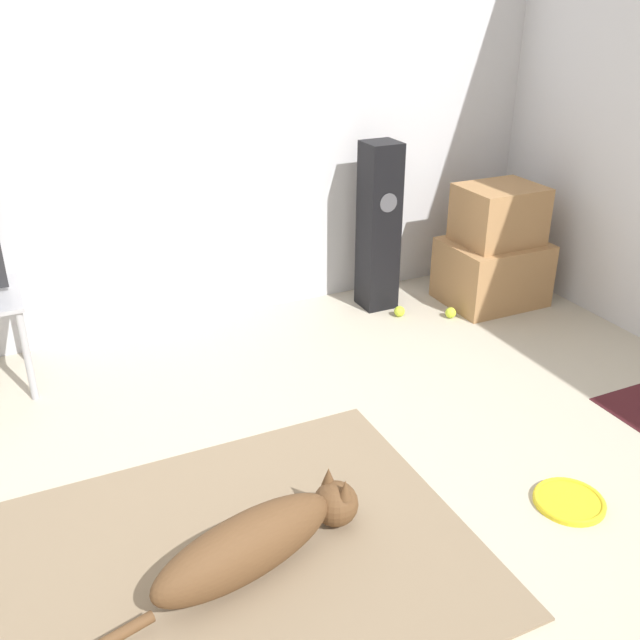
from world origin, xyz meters
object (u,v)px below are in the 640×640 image
(tennis_ball_near_speaker, at_px, (451,313))
(floor_speaker, at_px, (379,227))
(cardboard_box_lower, at_px, (492,272))
(frisbee, at_px, (569,501))
(cardboard_box_upper, at_px, (499,214))
(dog, at_px, (258,541))
(tennis_ball_by_boxes, at_px, (399,311))

(tennis_ball_near_speaker, bearing_deg, floor_speaker, 131.10)
(cardboard_box_lower, bearing_deg, floor_speaker, 159.78)
(frisbee, height_order, floor_speaker, floor_speaker)
(frisbee, distance_m, floor_speaker, 2.06)
(floor_speaker, bearing_deg, frisbee, -96.86)
(floor_speaker, xyz_separation_m, tennis_ball_near_speaker, (0.32, -0.36, -0.48))
(cardboard_box_lower, xyz_separation_m, cardboard_box_upper, (0.01, 0.01, 0.37))
(cardboard_box_upper, bearing_deg, frisbee, -118.38)
(dog, height_order, tennis_ball_near_speaker, dog)
(frisbee, bearing_deg, dog, 170.95)
(tennis_ball_near_speaker, bearing_deg, frisbee, -108.91)
(floor_speaker, bearing_deg, dog, -129.39)
(frisbee, relative_size, cardboard_box_lower, 0.47)
(dog, height_order, frisbee, dog)
(tennis_ball_near_speaker, bearing_deg, cardboard_box_upper, 16.87)
(cardboard_box_upper, bearing_deg, floor_speaker, 160.58)
(frisbee, distance_m, cardboard_box_upper, 2.05)
(tennis_ball_by_boxes, bearing_deg, frisbee, -99.11)
(dog, height_order, tennis_ball_by_boxes, dog)
(frisbee, bearing_deg, cardboard_box_lower, 61.81)
(frisbee, distance_m, cardboard_box_lower, 1.97)
(cardboard_box_lower, relative_size, cardboard_box_upper, 1.25)
(cardboard_box_upper, bearing_deg, dog, -144.59)
(cardboard_box_lower, xyz_separation_m, floor_speaker, (-0.69, 0.25, 0.31))
(cardboard_box_lower, distance_m, cardboard_box_upper, 0.37)
(cardboard_box_upper, height_order, tennis_ball_by_boxes, cardboard_box_upper)
(cardboard_box_lower, bearing_deg, frisbee, -118.19)
(tennis_ball_near_speaker, bearing_deg, tennis_ball_by_boxes, 151.16)
(tennis_ball_by_boxes, relative_size, tennis_ball_near_speaker, 1.00)
(frisbee, bearing_deg, floor_speaker, 83.14)
(cardboard_box_upper, relative_size, tennis_ball_near_speaker, 7.22)
(cardboard_box_upper, height_order, tennis_ball_near_speaker, cardboard_box_upper)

